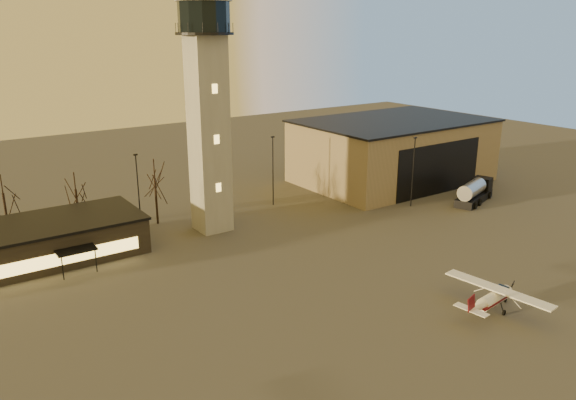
{
  "coord_description": "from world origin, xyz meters",
  "views": [
    {
      "loc": [
        -31.03,
        -31.25,
        24.93
      ],
      "look_at": [
        -0.05,
        13.0,
        8.2
      ],
      "focal_mm": 35.0,
      "sensor_mm": 36.0,
      "label": 1
    }
  ],
  "objects_px": {
    "control_tower": "(207,101)",
    "terminal": "(24,245)",
    "fuel_truck": "(474,193)",
    "cessna_front": "(495,299)",
    "hangar": "(393,150)"
  },
  "relations": [
    {
      "from": "control_tower",
      "to": "terminal",
      "type": "relative_size",
      "value": 1.28
    },
    {
      "from": "cessna_front",
      "to": "fuel_truck",
      "type": "relative_size",
      "value": 1.1
    },
    {
      "from": "terminal",
      "to": "cessna_front",
      "type": "xyz_separation_m",
      "value": [
        33.19,
        -36.09,
        -1.18
      ]
    },
    {
      "from": "hangar",
      "to": "fuel_truck",
      "type": "distance_m",
      "value": 16.37
    },
    {
      "from": "control_tower",
      "to": "cessna_front",
      "type": "distance_m",
      "value": 39.05
    },
    {
      "from": "hangar",
      "to": "terminal",
      "type": "xyz_separation_m",
      "value": [
        -57.99,
        -2.0,
        -3.0
      ]
    },
    {
      "from": "cessna_front",
      "to": "fuel_truck",
      "type": "bearing_deg",
      "value": 33.8
    },
    {
      "from": "control_tower",
      "to": "hangar",
      "type": "height_order",
      "value": "control_tower"
    },
    {
      "from": "fuel_truck",
      "to": "hangar",
      "type": "bearing_deg",
      "value": 75.97
    },
    {
      "from": "control_tower",
      "to": "cessna_front",
      "type": "xyz_separation_m",
      "value": [
        11.2,
        -34.11,
        -15.35
      ]
    },
    {
      "from": "fuel_truck",
      "to": "terminal",
      "type": "bearing_deg",
      "value": 148.53
    },
    {
      "from": "control_tower",
      "to": "fuel_truck",
      "type": "height_order",
      "value": "control_tower"
    },
    {
      "from": "control_tower",
      "to": "terminal",
      "type": "distance_m",
      "value": 26.24
    },
    {
      "from": "control_tower",
      "to": "hangar",
      "type": "bearing_deg",
      "value": 6.31
    },
    {
      "from": "terminal",
      "to": "fuel_truck",
      "type": "bearing_deg",
      "value": -13.2
    }
  ]
}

